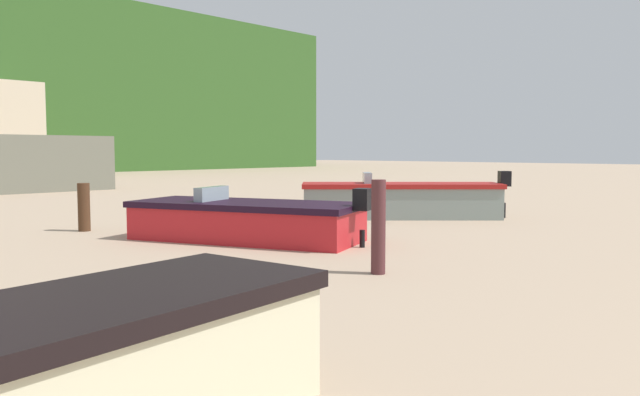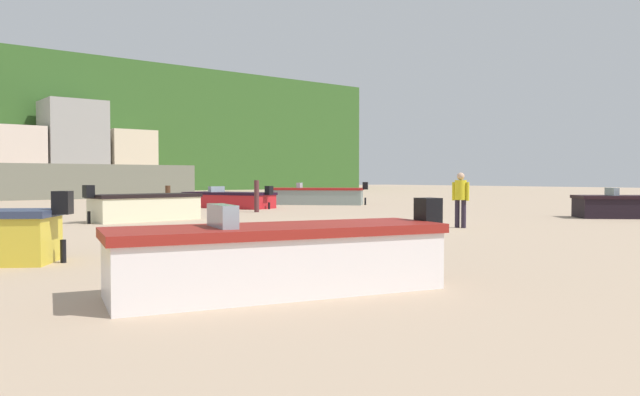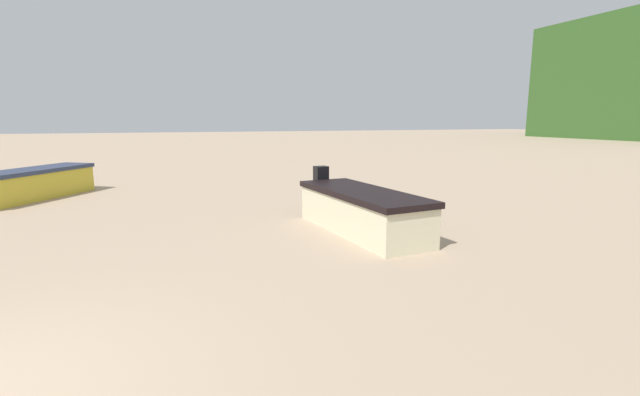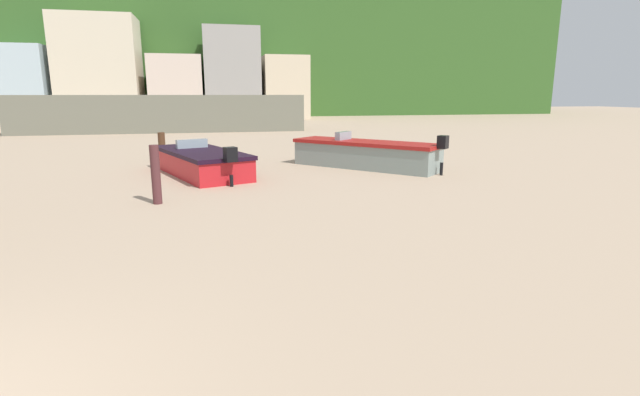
% 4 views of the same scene
% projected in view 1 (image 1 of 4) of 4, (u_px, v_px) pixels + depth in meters
% --- Properties ---
extents(boat_grey_0, '(4.54, 4.76, 1.24)m').
position_uv_depth(boat_grey_0, '(401.00, 200.00, 16.51)').
color(boat_grey_0, gray).
rests_on(boat_grey_0, ground).
extents(boat_cream_1, '(4.05, 1.68, 1.24)m').
position_uv_depth(boat_cream_1, '(34.00, 390.00, 3.43)').
color(boat_cream_1, beige).
rests_on(boat_cream_1, ground).
extents(boat_red_5, '(3.24, 4.92, 1.09)m').
position_uv_depth(boat_red_5, '(246.00, 220.00, 12.39)').
color(boat_red_5, red).
rests_on(boat_red_5, ground).
extents(mooring_post_near_water, '(0.21, 0.21, 1.36)m').
position_uv_depth(mooring_post_near_water, '(378.00, 227.00, 8.99)').
color(mooring_post_near_water, '#50292B').
rests_on(mooring_post_near_water, ground).
extents(mooring_post_mid_beach, '(0.26, 0.26, 1.06)m').
position_uv_depth(mooring_post_mid_beach, '(84.00, 207.00, 13.79)').
color(mooring_post_mid_beach, '#492D1B').
rests_on(mooring_post_mid_beach, ground).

